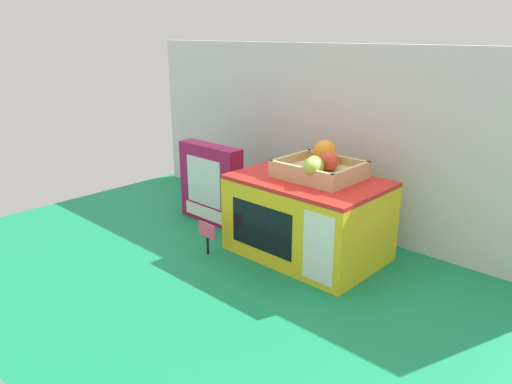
# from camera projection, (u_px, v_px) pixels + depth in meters

# --- Properties ---
(ground_plane) EXTENTS (1.70, 1.70, 0.00)m
(ground_plane) POSITION_uv_depth(u_px,v_px,m) (272.00, 240.00, 1.56)
(ground_plane) COLOR #147A4C
(ground_plane) RESTS_ON ground
(display_back_panel) EXTENTS (1.61, 0.03, 0.60)m
(display_back_panel) POSITION_uv_depth(u_px,v_px,m) (322.00, 136.00, 1.64)
(display_back_panel) COLOR silver
(display_back_panel) RESTS_ON ground
(toy_microwave) EXTENTS (0.43, 0.30, 0.24)m
(toy_microwave) POSITION_uv_depth(u_px,v_px,m) (309.00, 217.00, 1.43)
(toy_microwave) COLOR yellow
(toy_microwave) RESTS_ON ground
(food_groups_crate) EXTENTS (0.22, 0.21, 0.10)m
(food_groups_crate) POSITION_uv_depth(u_px,v_px,m) (321.00, 166.00, 1.39)
(food_groups_crate) COLOR tan
(food_groups_crate) RESTS_ON toy_microwave
(cookie_set_box) EXTENTS (0.26, 0.07, 0.27)m
(cookie_set_box) POSITION_uv_depth(u_px,v_px,m) (211.00, 184.00, 1.68)
(cookie_set_box) COLOR #99144C
(cookie_set_box) RESTS_ON ground
(price_sign) EXTENTS (0.07, 0.01, 0.10)m
(price_sign) POSITION_uv_depth(u_px,v_px,m) (207.00, 233.00, 1.44)
(price_sign) COLOR black
(price_sign) RESTS_ON ground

